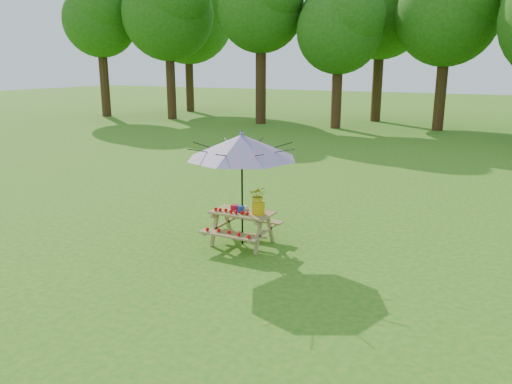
% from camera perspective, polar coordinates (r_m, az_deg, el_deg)
% --- Properties ---
extents(picnic_table, '(1.20, 1.32, 0.67)m').
position_cam_1_polar(picnic_table, '(9.82, -1.57, -4.18)').
color(picnic_table, olive).
rests_on(picnic_table, ground).
extents(patio_umbrella, '(2.27, 2.27, 2.25)m').
position_cam_1_polar(patio_umbrella, '(9.43, -1.63, 5.21)').
color(patio_umbrella, black).
rests_on(patio_umbrella, ground).
extents(produce_bins, '(0.32, 0.33, 0.13)m').
position_cam_1_polar(produce_bins, '(9.76, -1.88, -1.86)').
color(produce_bins, red).
rests_on(produce_bins, picnic_table).
extents(tomatoes_row, '(0.77, 0.13, 0.07)m').
position_cam_1_polar(tomatoes_row, '(9.62, -2.88, -2.21)').
color(tomatoes_row, red).
rests_on(tomatoes_row, picnic_table).
extents(flower_bucket, '(0.41, 0.39, 0.55)m').
position_cam_1_polar(flower_bucket, '(9.47, 0.27, -0.81)').
color(flower_bucket, '#E2AC0B').
rests_on(flower_bucket, picnic_table).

